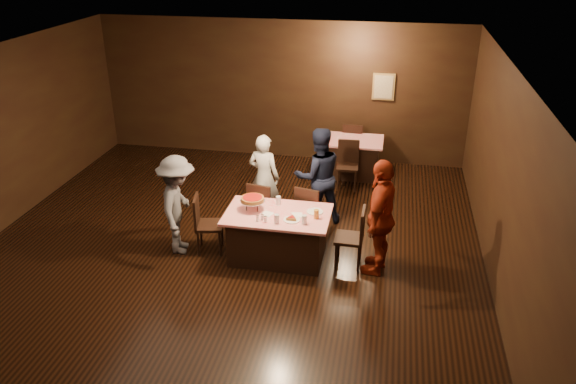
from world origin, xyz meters
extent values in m
plane|color=black|center=(0.00, 0.00, 0.00)|extent=(10.00, 10.00, 0.00)
cube|color=silver|center=(0.00, 0.00, 3.00)|extent=(8.00, 10.00, 0.04)
cube|color=black|center=(0.00, 5.00, 1.50)|extent=(8.00, 0.04, 3.00)
cube|color=black|center=(4.00, 0.00, 1.50)|extent=(0.04, 10.00, 3.00)
cube|color=tan|center=(2.20, 4.97, 1.70)|extent=(0.46, 0.03, 0.56)
cube|color=beige|center=(2.20, 4.95, 1.70)|extent=(0.38, 0.01, 0.48)
cube|color=red|center=(0.82, 0.71, 0.39)|extent=(1.60, 1.00, 0.77)
cube|color=#AA0B1D|center=(1.64, 4.20, 0.39)|extent=(1.30, 0.90, 0.77)
cube|color=black|center=(0.42, 1.46, 0.47)|extent=(0.49, 0.49, 0.95)
cube|color=black|center=(1.22, 1.46, 0.47)|extent=(0.51, 0.51, 0.95)
cube|color=black|center=(-0.28, 0.71, 0.47)|extent=(0.50, 0.50, 0.95)
cube|color=black|center=(1.92, 0.71, 0.47)|extent=(0.43, 0.43, 0.95)
cube|color=black|center=(1.64, 3.50, 0.47)|extent=(0.44, 0.44, 0.95)
cube|color=black|center=(1.64, 4.80, 0.47)|extent=(0.44, 0.44, 0.95)
imported|color=silver|center=(0.31, 2.00, 0.78)|extent=(0.63, 0.48, 1.55)
imported|color=black|center=(1.26, 2.02, 0.86)|extent=(1.03, 0.93, 1.72)
imported|color=#59595F|center=(-0.74, 0.64, 0.80)|extent=(0.77, 1.13, 1.61)
imported|color=maroon|center=(2.37, 0.64, 0.90)|extent=(0.66, 1.12, 1.79)
cylinder|color=black|center=(0.42, 0.86, 0.84)|extent=(0.01, 0.01, 0.15)
cylinder|color=black|center=(0.33, 0.71, 0.84)|extent=(0.01, 0.01, 0.15)
cylinder|color=black|center=(0.51, 0.71, 0.84)|extent=(0.01, 0.01, 0.15)
cylinder|color=silver|center=(0.42, 0.76, 0.93)|extent=(0.38, 0.38, 0.01)
cylinder|color=#B27233|center=(0.42, 0.76, 0.96)|extent=(0.35, 0.35, 0.05)
cylinder|color=#A5140C|center=(0.42, 0.76, 0.98)|extent=(0.30, 0.30, 0.01)
cylinder|color=white|center=(1.07, 0.53, 0.78)|extent=(0.25, 0.25, 0.01)
cylinder|color=#B27233|center=(1.07, 0.53, 0.81)|extent=(0.18, 0.18, 0.04)
cylinder|color=#A5140C|center=(1.07, 0.53, 0.83)|extent=(0.14, 0.14, 0.01)
cylinder|color=white|center=(1.37, 0.86, 0.78)|extent=(0.25, 0.25, 0.01)
cylinder|color=silver|center=(0.87, 0.41, 0.84)|extent=(0.08, 0.08, 0.14)
cylinder|color=silver|center=(1.27, 0.46, 0.84)|extent=(0.08, 0.08, 0.14)
cylinder|color=#BF7F26|center=(1.42, 0.66, 0.84)|extent=(0.08, 0.08, 0.14)
cylinder|color=silver|center=(0.77, 1.01, 0.84)|extent=(0.08, 0.08, 0.14)
cylinder|color=silver|center=(0.64, 0.46, 0.81)|extent=(0.04, 0.04, 0.08)
cylinder|color=silver|center=(0.64, 0.46, 0.85)|extent=(0.05, 0.05, 0.02)
cylinder|color=silver|center=(0.70, 0.41, 0.81)|extent=(0.04, 0.04, 0.08)
cylinder|color=silver|center=(0.70, 0.41, 0.85)|extent=(0.05, 0.05, 0.02)
cylinder|color=silver|center=(0.58, 0.41, 0.81)|extent=(0.04, 0.04, 0.08)
cylinder|color=silver|center=(0.58, 0.41, 0.85)|extent=(0.05, 0.05, 0.02)
cube|color=white|center=(1.12, 0.71, 0.77)|extent=(0.19, 0.19, 0.01)
cube|color=white|center=(0.67, 0.66, 0.77)|extent=(0.21, 0.21, 0.01)
camera|label=1|loc=(2.38, -6.69, 4.70)|focal=35.00mm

